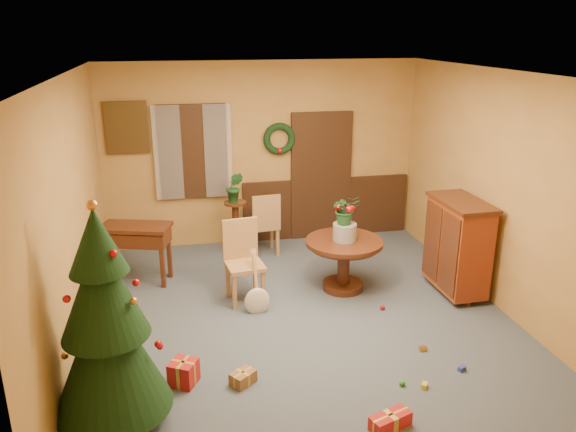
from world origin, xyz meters
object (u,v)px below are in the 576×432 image
object	(u,v)px
dining_table	(344,255)
chair_near	(243,258)
writing_desk	(136,239)
christmas_tree	(106,325)
sideboard	(458,244)

from	to	relation	value
dining_table	chair_near	size ratio (longest dim) A/B	0.97
dining_table	writing_desk	size ratio (longest dim) A/B	1.00
christmas_tree	writing_desk	distance (m)	3.04
dining_table	writing_desk	xyz separation A→B (m)	(-2.71, 0.81, 0.13)
chair_near	sideboard	distance (m)	2.80
chair_near	christmas_tree	xyz separation A→B (m)	(-1.44, -2.21, 0.43)
dining_table	chair_near	world-z (taller)	chair_near
writing_desk	sideboard	distance (m)	4.30
chair_near	christmas_tree	distance (m)	2.67
writing_desk	sideboard	bearing A→B (deg)	-16.39
writing_desk	sideboard	size ratio (longest dim) A/B	0.80
dining_table	writing_desk	distance (m)	2.83
dining_table	christmas_tree	xyz separation A→B (m)	(-2.79, -2.20, 0.50)
christmas_tree	sideboard	distance (m)	4.58
dining_table	sideboard	bearing A→B (deg)	-15.69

